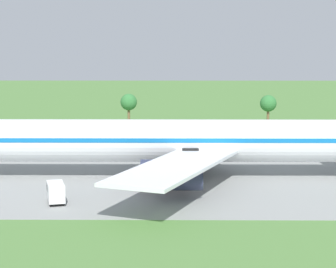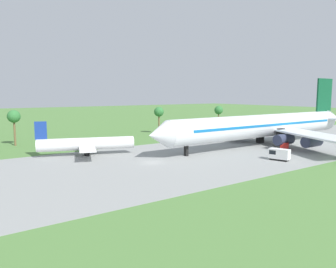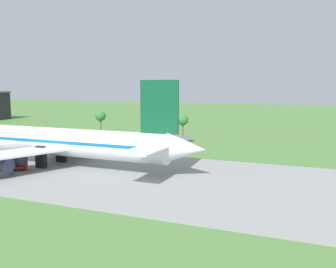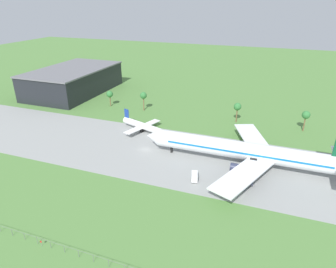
% 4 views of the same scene
% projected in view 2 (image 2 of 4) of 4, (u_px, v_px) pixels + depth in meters
% --- Properties ---
extents(ground_plane, '(600.00, 600.00, 0.00)m').
position_uv_depth(ground_plane, '(152.00, 163.00, 70.52)').
color(ground_plane, '#517F3D').
extents(taxiway_strip, '(320.00, 44.00, 0.02)m').
position_uv_depth(taxiway_strip, '(152.00, 162.00, 70.52)').
color(taxiway_strip, gray).
rests_on(taxiway_strip, ground_plane).
extents(jet_airliner, '(79.24, 57.76, 19.74)m').
position_uv_depth(jet_airliner, '(267.00, 126.00, 94.11)').
color(jet_airliner, white).
rests_on(jet_airliner, ground_plane).
extents(regional_aircraft, '(22.27, 20.34, 8.42)m').
position_uv_depth(regional_aircraft, '(86.00, 144.00, 78.39)').
color(regional_aircraft, white).
rests_on(regional_aircraft, ground_plane).
extents(baggage_tug, '(5.39, 4.41, 2.03)m').
position_uv_depth(baggage_tug, '(285.00, 145.00, 87.36)').
color(baggage_tug, black).
rests_on(baggage_tug, ground_plane).
extents(catering_van, '(3.10, 4.75, 2.60)m').
position_uv_depth(catering_van, '(279.00, 154.00, 72.72)').
color(catering_van, black).
rests_on(catering_van, ground_plane).
extents(palm_tree_row, '(103.42, 3.60, 10.17)m').
position_uv_depth(palm_tree_row, '(103.00, 115.00, 107.88)').
color(palm_tree_row, brown).
rests_on(palm_tree_row, ground_plane).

